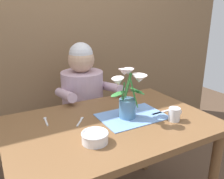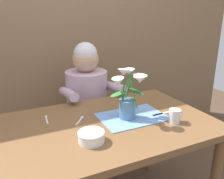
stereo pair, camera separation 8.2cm
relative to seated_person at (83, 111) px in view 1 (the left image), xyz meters
The scene contains 10 objects.
wood_panel_backdrop 0.82m from the seated_person, 99.22° to the left, with size 4.00×0.10×2.50m, color brown.
dining_table 0.63m from the seated_person, 96.52° to the right, with size 1.20×0.80×0.74m.
seated_person is the anchor object (origin of this frame).
striped_placemat 0.65m from the seated_person, 82.89° to the right, with size 0.40×0.28×0.01m, color #6B93D1.
flower_vase 0.70m from the seated_person, 85.30° to the right, with size 0.25×0.23×0.32m.
ceramic_bowl 0.85m from the seated_person, 107.84° to the right, with size 0.14×0.14×0.06m.
dinner_knife 0.74m from the seated_person, 65.97° to the right, with size 0.19×0.02×0.01m, color silver.
tea_cup 0.85m from the seated_person, 71.30° to the right, with size 0.09×0.07×0.08m.
spoon_0 0.61m from the seated_person, 134.42° to the right, with size 0.03×0.12×0.01m.
spoon_1 0.59m from the seated_person, 113.19° to the right, with size 0.08×0.10×0.01m.
Camera 1 is at (-0.60, -1.09, 1.35)m, focal length 37.38 mm.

